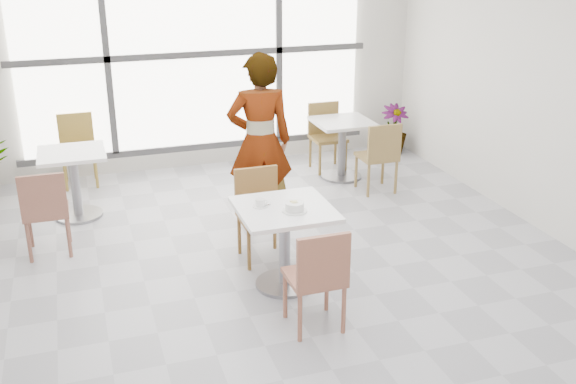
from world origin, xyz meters
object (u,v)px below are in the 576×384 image
object	(u,v)px
coffee_cup	(261,203)
plant_right	(394,130)
main_table	(285,232)
chair_near	(318,274)
person	(260,142)
bg_chair_right_far	(326,132)
bg_chair_left_near	(45,208)
chair_far	(259,208)
bg_table_left	(74,175)
bg_chair_right_near	(380,153)
oatmeal_bowl	(295,207)
bg_chair_left_far	(77,144)
bg_table_right	(342,141)

from	to	relation	value
coffee_cup	plant_right	world-z (taller)	coffee_cup
main_table	chair_near	distance (m)	0.77
person	bg_chair_right_far	world-z (taller)	person
bg_chair_right_far	bg_chair_left_near	bearing A→B (deg)	-155.38
chair_far	bg_table_left	size ratio (longest dim) A/B	1.16
bg_chair_right_near	oatmeal_bowl	bearing A→B (deg)	48.11
bg_table_left	bg_chair_left_near	size ratio (longest dim) A/B	0.86
main_table	person	world-z (taller)	person
bg_chair_left_far	bg_chair_right_near	size ratio (longest dim) A/B	1.00
bg_chair_left_near	bg_chair_right_near	distance (m)	3.80
chair_near	bg_table_right	world-z (taller)	chair_near
person	plant_right	size ratio (longest dim) A/B	2.64
person	bg_table_right	world-z (taller)	person
bg_table_right	main_table	bearing A→B (deg)	-122.51
bg_chair_right_far	bg_table_right	bearing A→B (deg)	-81.95
chair_near	bg_chair_right_far	distance (m)	3.93
person	bg_table_left	size ratio (longest dim) A/B	2.47
coffee_cup	plant_right	xyz separation A→B (m)	(2.83, 3.07, -0.43)
bg_chair_left_near	bg_chair_left_far	xyz separation A→B (m)	(0.36, 2.03, 0.00)
main_table	bg_table_right	world-z (taller)	same
main_table	bg_chair_left_far	xyz separation A→B (m)	(-1.62, 3.30, -0.02)
bg_table_right	bg_chair_right_far	world-z (taller)	bg_chair_right_far
oatmeal_bowl	bg_chair_left_far	xyz separation A→B (m)	(-1.67, 3.41, -0.29)
bg_chair_right_near	bg_table_right	bearing A→B (deg)	-71.41
person	oatmeal_bowl	bearing A→B (deg)	91.87
person	bg_chair_left_near	distance (m)	2.19
chair_near	bg_chair_left_far	xyz separation A→B (m)	(-1.64, 4.07, 0.00)
chair_far	bg_chair_left_far	bearing A→B (deg)	120.61
chair_near	bg_table_right	bearing A→B (deg)	-115.58
coffee_cup	bg_chair_left_far	xyz separation A→B (m)	(-1.43, 3.22, -0.28)
bg_chair_left_far	bg_table_right	bearing A→B (deg)	-14.90
chair_near	plant_right	size ratio (longest dim) A/B	1.24
bg_table_left	plant_right	size ratio (longest dim) A/B	1.07
bg_chair_left_far	coffee_cup	bearing A→B (deg)	-66.06
chair_far	bg_table_right	xyz separation A→B (m)	(1.61, 1.82, -0.01)
coffee_cup	bg_chair_left_far	size ratio (longest dim) A/B	0.18
person	plant_right	xyz separation A→B (m)	(2.47, 1.80, -0.57)
main_table	oatmeal_bowl	xyz separation A→B (m)	(0.05, -0.11, 0.27)
person	bg_chair_left_far	world-z (taller)	person
chair_far	oatmeal_bowl	size ratio (longest dim) A/B	4.14
main_table	bg_table_right	bearing A→B (deg)	57.49
chair_near	chair_far	bearing A→B (deg)	-87.45
main_table	oatmeal_bowl	distance (m)	0.30
chair_far	person	bearing A→B (deg)	73.14
oatmeal_bowl	bg_chair_left_far	bearing A→B (deg)	116.10
chair_far	bg_chair_right_near	size ratio (longest dim) A/B	1.00
chair_far	plant_right	size ratio (longest dim) A/B	1.24
bg_table_right	bg_chair_right_near	xyz separation A→B (m)	(0.22, -0.64, 0.01)
bg_table_left	bg_chair_right_far	world-z (taller)	bg_chair_right_far
bg_chair_left_near	plant_right	distance (m)	4.99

